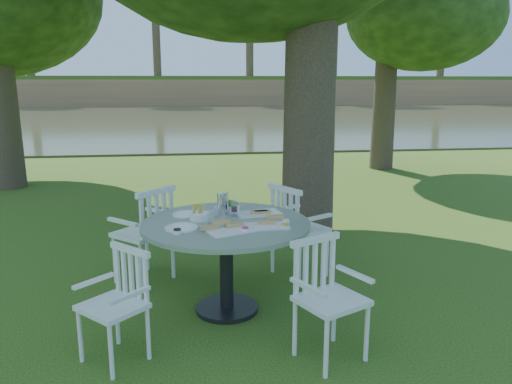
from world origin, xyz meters
TOP-DOWN VIEW (x-y plane):
  - ground at (0.00, 0.00)m, footprint 140.00×140.00m
  - table at (-0.40, -0.84)m, footprint 1.46×1.46m
  - chair_ne at (0.34, -0.12)m, footprint 0.64×0.66m
  - chair_nw at (-1.12, -0.10)m, footprint 0.68×0.68m
  - chair_sw at (-1.22, -1.50)m, footprint 0.57×0.57m
  - chair_se at (0.26, -1.66)m, footprint 0.59×0.57m
  - tableware at (-0.40, -0.74)m, footprint 1.06×0.92m
  - river at (0.00, 23.00)m, footprint 100.00×28.00m
  - far_bank at (0.28, 41.12)m, footprint 100.00×18.00m

SIDE VIEW (x-z plane):
  - ground at x=0.00m, z-range 0.00..0.00m
  - river at x=0.00m, z-range -0.06..0.06m
  - chair_sw at x=-1.22m, z-range 0.07..0.90m
  - chair_se at x=0.26m, z-range 0.08..0.96m
  - chair_ne at x=0.34m, z-range 0.09..1.06m
  - chair_nw at x=-1.12m, z-range 0.09..1.07m
  - table at x=-0.40m, z-range 0.26..1.09m
  - tableware at x=-0.40m, z-range 0.76..0.96m
  - far_bank at x=0.28m, z-range -0.35..14.85m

